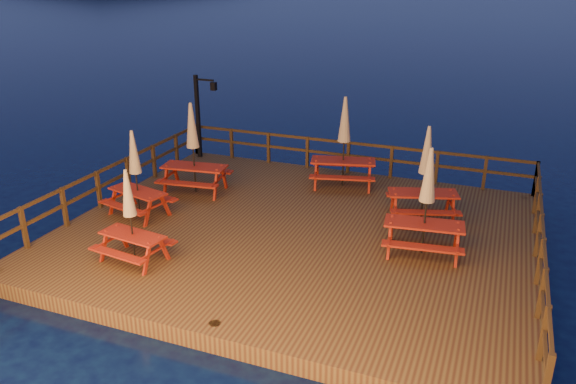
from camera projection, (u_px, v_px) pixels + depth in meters
name	position (u px, v px, depth m)	size (l,w,h in m)	color
ground	(298.00, 243.00, 15.04)	(500.00, 500.00, 0.00)	black
deck	(298.00, 236.00, 14.97)	(12.00, 10.00, 0.40)	#422515
deck_piles	(297.00, 252.00, 15.15)	(11.44, 9.44, 1.40)	#362411
railing	(319.00, 180.00, 16.15)	(11.80, 9.75, 1.10)	#362411
lamp_post	(201.00, 109.00, 20.01)	(0.85, 0.18, 3.00)	black
picnic_table_0	(193.00, 147.00, 16.91)	(2.15, 1.85, 2.80)	maroon
picnic_table_1	(427.00, 200.00, 13.12)	(2.05, 1.76, 2.67)	maroon
picnic_table_2	(130.00, 215.00, 12.86)	(1.74, 1.50, 2.27)	maroon
picnic_table_3	(344.00, 141.00, 17.37)	(2.34, 2.08, 2.86)	maroon
picnic_table_4	(136.00, 172.00, 15.30)	(1.99, 1.76, 2.44)	maroon
picnic_table_5	(425.00, 172.00, 15.00)	(2.22, 2.00, 2.64)	maroon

